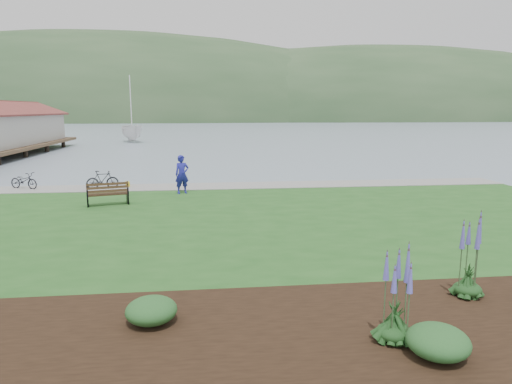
{
  "coord_description": "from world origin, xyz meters",
  "views": [
    {
      "loc": [
        0.38,
        -17.56,
        4.5
      ],
      "look_at": [
        2.39,
        -0.01,
        1.3
      ],
      "focal_mm": 32.0,
      "sensor_mm": 36.0,
      "label": 1
    }
  ],
  "objects_px": {
    "person": "(182,171)",
    "park_bench": "(108,193)",
    "bicycle_a": "(24,181)",
    "sailboat": "(133,142)"
  },
  "relations": [
    {
      "from": "bicycle_a",
      "to": "park_bench",
      "type": "bearing_deg",
      "value": -107.87
    },
    {
      "from": "person",
      "to": "bicycle_a",
      "type": "bearing_deg",
      "value": 147.87
    },
    {
      "from": "bicycle_a",
      "to": "person",
      "type": "bearing_deg",
      "value": -80.31
    },
    {
      "from": "person",
      "to": "park_bench",
      "type": "bearing_deg",
      "value": -157.33
    },
    {
      "from": "person",
      "to": "bicycle_a",
      "type": "relative_size",
      "value": 1.33
    },
    {
      "from": "person",
      "to": "bicycle_a",
      "type": "xyz_separation_m",
      "value": [
        -8.29,
        2.21,
        -0.68
      ]
    },
    {
      "from": "sailboat",
      "to": "park_bench",
      "type": "bearing_deg",
      "value": -101.67
    },
    {
      "from": "sailboat",
      "to": "bicycle_a",
      "type": "bearing_deg",
      "value": -108.09
    },
    {
      "from": "park_bench",
      "to": "bicycle_a",
      "type": "relative_size",
      "value": 1.09
    },
    {
      "from": "person",
      "to": "sailboat",
      "type": "distance_m",
      "value": 44.07
    }
  ]
}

